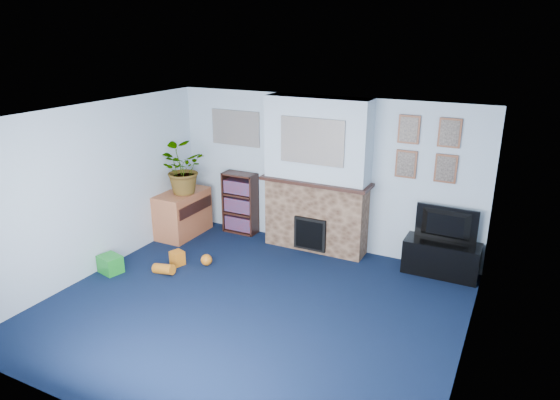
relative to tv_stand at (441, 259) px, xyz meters
The scene contains 26 objects.
floor 2.82m from the tv_stand, 133.85° to the right, with size 5.00×4.50×0.01m, color #0D1834.
ceiling 3.56m from the tv_stand, 133.85° to the right, with size 5.00×4.50×0.01m, color white.
wall_back 2.19m from the tv_stand, behind, with size 5.00×0.04×2.40m, color silver.
wall_front 4.80m from the tv_stand, 114.49° to the right, with size 5.00×0.04×2.40m, color silver.
wall_left 4.99m from the tv_stand, 155.48° to the right, with size 0.04×4.50×2.40m, color silver.
wall_right 2.32m from the tv_stand, 74.84° to the right, with size 0.04×4.50×2.40m, color silver.
chimney_breast 2.17m from the tv_stand, behind, with size 1.72×0.50×2.40m.
collage_main 2.50m from the tv_stand, behind, with size 1.00×0.03×0.68m, color gray.
collage_left 3.84m from the tv_stand, behind, with size 0.90×0.03×0.58m, color gray.
portrait_tl 1.90m from the tv_stand, 162.90° to the left, with size 0.30×0.03×0.40m, color brown.
portrait_tr 1.79m from the tv_stand, 116.57° to the left, with size 0.30×0.03×0.40m, color brown.
portrait_bl 1.45m from the tv_stand, 162.90° to the left, with size 0.30×0.03×0.40m, color brown.
portrait_br 1.29m from the tv_stand, 116.57° to the left, with size 0.30×0.03×0.40m, color brown.
tv_stand is the anchor object (origin of this frame).
television 0.51m from the tv_stand, 90.00° to the left, with size 0.85×0.11×0.49m, color black.
bookshelf 3.38m from the tv_stand, behind, with size 0.58×0.28×1.05m.
sideboard 4.22m from the tv_stand, behind, with size 0.54×0.97×0.75m, color #B8623B.
potted_plant 4.28m from the tv_stand, behind, with size 0.75×0.65×0.83m, color #26661E.
mantel_clock 2.24m from the tv_stand, behind, with size 0.09×0.06×0.13m, color gold.
mantel_candle 1.98m from the tv_stand, behind, with size 0.05×0.05×0.16m, color #B2BFC6.
mantel_teddy 2.65m from the tv_stand, behind, with size 0.14×0.14×0.14m, color gray.
mantel_can 1.55m from the tv_stand, behind, with size 0.06×0.06×0.12m, color orange.
green_crate 4.74m from the tv_stand, 153.74° to the right, with size 0.32×0.25×0.25m, color #198C26.
toy_ball 3.40m from the tv_stand, 157.78° to the right, with size 0.17×0.17×0.17m, color orange.
toy_block 3.84m from the tv_stand, 157.50° to the right, with size 0.17×0.17×0.21m, color orange.
toy_tube 3.97m from the tv_stand, 153.22° to the right, with size 0.15×0.15×0.32m, color orange.
Camera 1 is at (2.81, -4.76, 3.31)m, focal length 32.00 mm.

